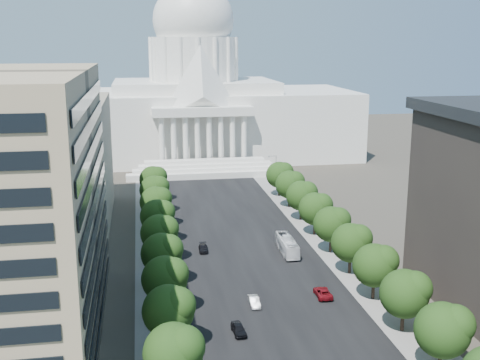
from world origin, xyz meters
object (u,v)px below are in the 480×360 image
car_dark_b (203,248)px  city_bus (287,245)px  car_dark_a (239,329)px  car_silver (254,301)px  car_red (323,293)px

car_dark_b → city_bus: bearing=-9.1°
car_dark_a → car_dark_b: car_dark_a is taller
car_silver → car_dark_b: (-5.64, 28.12, -0.06)m
car_silver → car_red: (12.62, 1.53, 0.02)m
car_silver → city_bus: size_ratio=0.38×
car_red → car_dark_b: size_ratio=1.17×
car_dark_a → car_red: bearing=29.2°
car_red → car_dark_b: car_red is taller
car_dark_a → car_red: (16.84, 11.05, -0.01)m
car_silver → city_bus: (11.84, 24.39, 0.93)m
car_dark_a → car_dark_b: 37.67m
city_bus → car_dark_b: bearing=169.2°
city_bus → car_dark_a: bearing=-114.1°
car_dark_b → car_red: bearing=-52.6°
car_dark_a → car_dark_b: (-1.43, 37.65, -0.10)m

